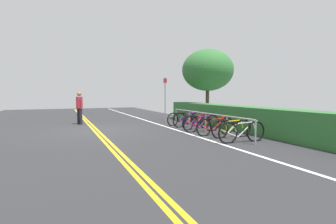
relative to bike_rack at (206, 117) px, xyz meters
name	(u,v)px	position (x,y,z in m)	size (l,w,h in m)	color
ground_plane	(95,131)	(-2.23, -4.12, -0.61)	(34.54, 12.57, 0.05)	#2B2B2D
centre_line_yellow_inner	(93,130)	(-2.23, -4.20, -0.58)	(31.09, 0.10, 0.00)	gold
centre_line_yellow_outer	(97,130)	(-2.23, -4.04, -0.58)	(31.09, 0.10, 0.00)	gold
bike_lane_stripe_white	(165,126)	(-2.23, -0.91, -0.58)	(31.09, 0.12, 0.00)	white
bike_rack	(206,117)	(0.00, 0.00, 0.00)	(5.94, 0.05, 0.78)	#9EA0A5
bicycle_0	(181,119)	(-2.42, 0.05, -0.26)	(0.59, 1.71, 0.69)	black
bicycle_1	(188,119)	(-1.71, 0.09, -0.24)	(0.46, 1.74, 0.75)	black
bicycle_2	(197,122)	(-0.83, 0.04, -0.26)	(0.64, 1.68, 0.69)	black
bicycle_3	(202,123)	(-0.07, -0.15, -0.24)	(0.46, 1.74, 0.73)	black
bicycle_4	(215,126)	(0.88, -0.10, -0.26)	(0.46, 1.76, 0.71)	black
bicycle_5	(231,128)	(1.58, 0.12, -0.26)	(0.46, 1.65, 0.70)	black
bicycle_6	(242,132)	(2.47, -0.13, -0.24)	(0.46, 1.76, 0.73)	black
pedestrian	(79,106)	(-4.67, -4.59, 0.36)	(0.46, 0.32, 1.65)	#1E1E2D
sign_post_near	(165,95)	(-3.92, -0.21, 0.87)	(0.36, 0.06, 2.44)	gray
hedge_backdrop	(264,121)	(1.50, 1.66, -0.08)	(14.89, 0.96, 1.02)	#2D6B30
tree_near_left	(208,70)	(-4.47, 2.79, 2.38)	(3.09, 3.09, 4.22)	#473323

